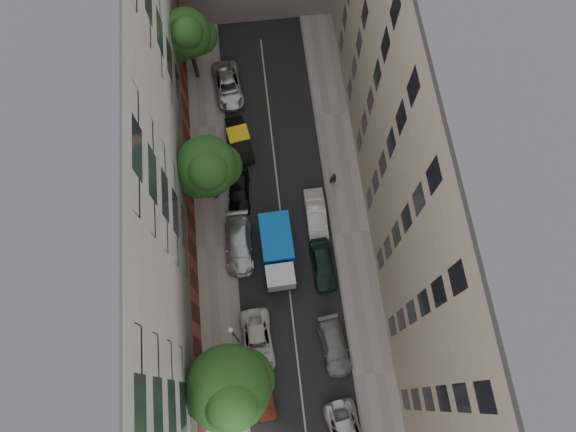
{
  "coord_description": "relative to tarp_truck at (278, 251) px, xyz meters",
  "views": [
    {
      "loc": [
        -1.04,
        -12.32,
        39.45
      ],
      "look_at": [
        0.33,
        -0.18,
        6.0
      ],
      "focal_mm": 32.0,
      "sensor_mm": 36.0,
      "label": 1
    }
  ],
  "objects": [
    {
      "name": "car_left_5",
      "position": [
        -2.2,
        10.26,
        -0.73
      ],
      "size": [
        2.29,
        4.69,
        1.48
      ],
      "primitive_type": "imported",
      "rotation": [
        0.0,
        0.0,
        0.17
      ],
      "color": "black",
      "rests_on": "ground"
    },
    {
      "name": "car_left_3",
      "position": [
        -2.96,
        1.06,
        -0.71
      ],
      "size": [
        2.23,
        5.25,
        1.51
      ],
      "primitive_type": "imported",
      "rotation": [
        0.0,
        0.0,
        -0.02
      ],
      "color": "#BDBDC2",
      "rests_on": "ground"
    },
    {
      "name": "pedestrian",
      "position": [
        5.19,
        5.76,
        -0.5
      ],
      "size": [
        0.62,
        0.43,
        1.64
      ],
      "primitive_type": "imported",
      "rotation": [
        0.0,
        0.0,
        3.21
      ],
      "color": "black",
      "rests_on": "sidewalk_right"
    },
    {
      "name": "lamp_post",
      "position": [
        -3.6,
        -6.33,
        2.59
      ],
      "size": [
        0.36,
        0.36,
        6.34
      ],
      "color": "#1B612E",
      "rests_on": "sidewalk_left"
    },
    {
      "name": "car_left_1",
      "position": [
        -2.2,
        -10.14,
        -0.81
      ],
      "size": [
        1.87,
        4.12,
        1.31
      ],
      "primitive_type": "imported",
      "rotation": [
        0.0,
        0.0,
        0.12
      ],
      "color": "#4D1A0F",
      "rests_on": "ground"
    },
    {
      "name": "sidewalk_left",
      "position": [
        -4.9,
        1.26,
        -1.39
      ],
      "size": [
        3.0,
        44.0,
        0.15
      ],
      "primitive_type": "cube",
      "color": "gray",
      "rests_on": "ground"
    },
    {
      "name": "car_right_3",
      "position": [
        3.4,
        2.86,
        -0.73
      ],
      "size": [
        1.56,
        4.45,
        1.46
      ],
      "primitive_type": "imported",
      "rotation": [
        0.0,
        0.0,
        0.0
      ],
      "color": "silver",
      "rests_on": "ground"
    },
    {
      "name": "car_left_6",
      "position": [
        -2.76,
        15.86,
        -0.76
      ],
      "size": [
        2.81,
        5.27,
        1.41
      ],
      "primitive_type": "imported",
      "rotation": [
        0.0,
        0.0,
        0.1
      ],
      "color": "#B7B7BC",
      "rests_on": "ground"
    },
    {
      "name": "tree_far",
      "position": [
        -5.35,
        17.46,
        4.23
      ],
      "size": [
        4.52,
        4.13,
        8.05
      ],
      "color": "#382619",
      "rests_on": "sidewalk_left"
    },
    {
      "name": "car_right_2",
      "position": [
        3.4,
        -1.34,
        -0.73
      ],
      "size": [
        1.89,
        4.37,
        1.47
      ],
      "primitive_type": "imported",
      "rotation": [
        0.0,
        0.0,
        0.04
      ],
      "color": "black",
      "rests_on": "ground"
    },
    {
      "name": "car_left_2",
      "position": [
        -2.2,
        -6.54,
        -0.8
      ],
      "size": [
        2.38,
        4.89,
        1.34
      ],
      "primitive_type": "imported",
      "rotation": [
        0.0,
        0.0,
        0.03
      ],
      "color": "silver",
      "rests_on": "ground"
    },
    {
      "name": "tree_near",
      "position": [
        -3.9,
        -9.89,
        4.61
      ],
      "size": [
        5.6,
        5.38,
        8.94
      ],
      "color": "#382619",
      "rests_on": "sidewalk_left"
    },
    {
      "name": "ground",
      "position": [
        0.6,
        1.26,
        -1.47
      ],
      "size": [
        120.0,
        120.0,
        0.0
      ],
      "primitive_type": "plane",
      "color": "#4C4C49",
      "rests_on": "ground"
    },
    {
      "name": "building_right",
      "position": [
        11.6,
        1.26,
        8.53
      ],
      "size": [
        8.0,
        44.0,
        20.0
      ],
      "primitive_type": "cube",
      "color": "tan",
      "rests_on": "ground"
    },
    {
      "name": "building_left",
      "position": [
        -10.4,
        1.26,
        8.53
      ],
      "size": [
        8.0,
        44.0,
        20.0
      ],
      "primitive_type": "cube",
      "color": "#514E4B",
      "rests_on": "ground"
    },
    {
      "name": "tree_mid",
      "position": [
        -4.44,
        5.52,
        4.16
      ],
      "size": [
        4.91,
        4.57,
        8.13
      ],
      "color": "#382619",
      "rests_on": "sidewalk_left"
    },
    {
      "name": "car_left_4",
      "position": [
        -2.61,
        5.66,
        -0.73
      ],
      "size": [
        2.0,
        4.41,
        1.47
      ],
      "primitive_type": "imported",
      "rotation": [
        0.0,
        0.0,
        -0.06
      ],
      "color": "black",
      "rests_on": "ground"
    },
    {
      "name": "tarp_truck",
      "position": [
        0.0,
        0.0,
        0.0
      ],
      "size": [
        2.44,
        5.81,
        2.66
      ],
      "rotation": [
        0.0,
        0.0,
        0.02
      ],
      "color": "black",
      "rests_on": "ground"
    },
    {
      "name": "road_surface",
      "position": [
        0.6,
        1.26,
        -1.46
      ],
      "size": [
        8.0,
        44.0,
        0.02
      ],
      "primitive_type": "cube",
      "color": "black",
      "rests_on": "ground"
    },
    {
      "name": "sidewalk_right",
      "position": [
        6.1,
        1.26,
        -1.39
      ],
      "size": [
        3.0,
        44.0,
        0.15
      ],
      "primitive_type": "cube",
      "color": "gray",
      "rests_on": "ground"
    },
    {
      "name": "car_right_1",
      "position": [
        3.4,
        -7.54,
        -0.81
      ],
      "size": [
        2.32,
        4.67,
        1.31
      ],
      "primitive_type": "imported",
      "rotation": [
        0.0,
        0.0,
        0.11
      ],
      "color": "gray",
      "rests_on": "ground"
    }
  ]
}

